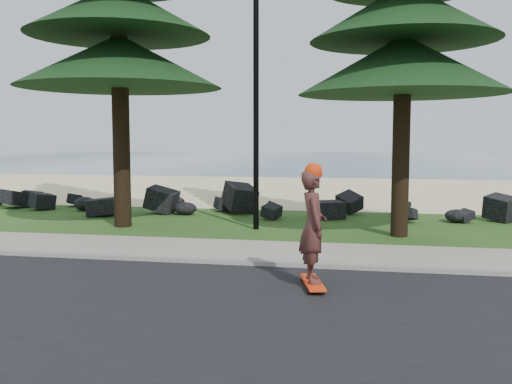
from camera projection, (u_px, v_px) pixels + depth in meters
ground at (226, 254)px, 11.31m from camera, size 160.00×160.00×0.00m
road at (139, 328)px, 6.90m from camera, size 160.00×7.00×0.02m
kerb at (215, 261)px, 10.42m from camera, size 160.00×0.20×0.10m
sidewalk at (229, 250)px, 11.50m from camera, size 160.00×2.00×0.08m
beach_sand at (303, 189)px, 25.49m from camera, size 160.00×15.00×0.01m
ocean at (338, 159)px, 61.20m from camera, size 160.00×58.00×0.01m
seawall_boulders at (271, 216)px, 16.78m from camera, size 60.00×2.40×1.10m
lamp_post at (256, 63)px, 14.04m from camera, size 0.25×0.14×8.14m
skateboarder at (313, 227)px, 8.64m from camera, size 0.55×1.06×1.91m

